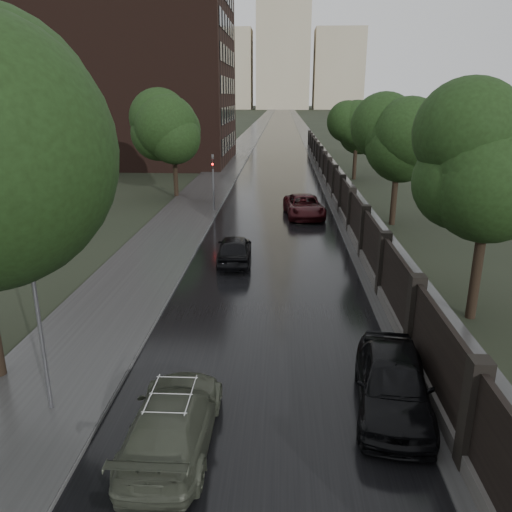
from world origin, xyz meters
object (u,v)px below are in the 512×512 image
object	(u,v)px
tree_right_a	(489,184)
lamp_post	(39,319)
tree_right_c	(357,127)
car_right_far	(304,206)
volga_sedan	(173,421)
hatchback_left	(235,249)
tree_left_far	(173,131)
tree_right_b	(399,145)
car_right_near	(393,382)
traffic_light	(213,178)

from	to	relation	value
tree_right_a	lamp_post	xyz separation A→B (m)	(-12.90, -6.50, -2.28)
tree_right_c	car_right_far	distance (m)	17.58
volga_sedan	car_right_far	distance (m)	23.79
lamp_post	car_right_far	size ratio (longest dim) A/B	0.99
hatchback_left	car_right_far	size ratio (longest dim) A/B	0.79
tree_left_far	tree_right_c	world-z (taller)	tree_left_far
tree_right_b	car_right_near	distance (m)	20.71
tree_right_a	hatchback_left	bearing A→B (deg)	147.67
tree_left_far	volga_sedan	bearing A→B (deg)	-78.50
lamp_post	volga_sedan	size ratio (longest dim) A/B	1.10
traffic_light	car_right_far	distance (m)	6.59
tree_right_a	car_right_near	distance (m)	8.28
lamp_post	traffic_light	size ratio (longest dim) A/B	1.28
lamp_post	traffic_light	distance (m)	23.52
tree_right_c	volga_sedan	distance (m)	40.95
tree_left_far	tree_right_b	xyz separation A→B (m)	(15.50, -8.00, -0.29)
lamp_post	tree_right_a	bearing A→B (deg)	26.74
tree_right_b	lamp_post	distance (m)	24.33
tree_right_c	hatchback_left	bearing A→B (deg)	-109.60
tree_left_far	tree_right_c	distance (m)	18.45
traffic_light	volga_sedan	distance (m)	24.77
car_right_near	car_right_far	world-z (taller)	car_right_near
tree_right_a	lamp_post	size ratio (longest dim) A/B	1.37
volga_sedan	tree_left_far	bearing A→B (deg)	-78.23
hatchback_left	tree_left_far	bearing A→B (deg)	-71.90
traffic_light	car_right_near	world-z (taller)	traffic_light
lamp_post	volga_sedan	bearing A→B (deg)	-17.87
volga_sedan	car_right_near	world-z (taller)	car_right_near
tree_right_b	volga_sedan	xyz separation A→B (m)	(-9.48, -21.60, -4.28)
tree_right_b	tree_right_c	bearing A→B (deg)	90.00
traffic_light	car_right_far	world-z (taller)	traffic_light
volga_sedan	car_right_far	xyz separation A→B (m)	(3.95, 23.46, 0.05)
tree_right_b	tree_right_c	xyz separation A→B (m)	(0.00, 18.00, 0.00)
tree_right_b	hatchback_left	size ratio (longest dim) A/B	1.72
tree_right_c	hatchback_left	distance (m)	28.05
traffic_light	volga_sedan	world-z (taller)	traffic_light
tree_right_a	volga_sedan	world-z (taller)	tree_right_a
lamp_post	tree_right_b	bearing A→B (deg)	57.82
tree_left_far	traffic_light	size ratio (longest dim) A/B	1.85
traffic_light	volga_sedan	bearing A→B (deg)	-84.60
lamp_post	tree_right_c	bearing A→B (deg)	71.48
tree_right_a	hatchback_left	size ratio (longest dim) A/B	1.72
volga_sedan	tree_right_c	bearing A→B (deg)	-103.19
lamp_post	car_right_far	world-z (taller)	lamp_post
tree_right_c	lamp_post	size ratio (longest dim) A/B	1.37
lamp_post	car_right_near	xyz separation A→B (m)	(8.80, 0.64, -1.88)
tree_right_c	traffic_light	distance (m)	19.26
tree_right_b	tree_right_c	distance (m)	18.00
car_right_near	traffic_light	bearing A→B (deg)	115.53
hatchback_left	tree_right_b	bearing A→B (deg)	-141.84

